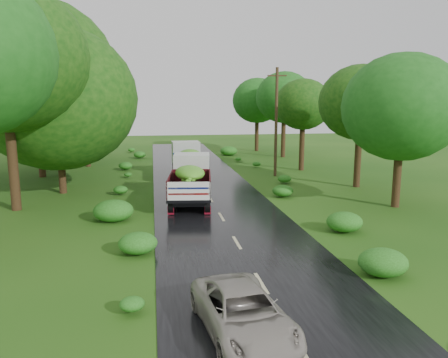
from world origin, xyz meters
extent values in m
plane|color=#19460F|center=(0.00, 0.00, 0.00)|extent=(120.00, 120.00, 0.00)
cube|color=black|center=(0.00, 5.00, 0.01)|extent=(6.50, 80.00, 0.02)
cube|color=#BFB78C|center=(0.00, -4.00, 0.02)|extent=(0.12, 1.60, 0.00)
cube|color=#BFB78C|center=(0.00, 0.00, 0.02)|extent=(0.12, 1.60, 0.00)
cube|color=#BFB78C|center=(0.00, 4.00, 0.02)|extent=(0.12, 1.60, 0.00)
cube|color=#BFB78C|center=(0.00, 8.00, 0.02)|extent=(0.12, 1.60, 0.00)
cube|color=#BFB78C|center=(0.00, 12.00, 0.02)|extent=(0.12, 1.60, 0.00)
cube|color=#BFB78C|center=(0.00, 16.00, 0.02)|extent=(0.12, 1.60, 0.00)
cube|color=#BFB78C|center=(0.00, 20.00, 0.02)|extent=(0.12, 1.60, 0.00)
cube|color=#BFB78C|center=(0.00, 24.00, 0.02)|extent=(0.12, 1.60, 0.00)
cube|color=#BFB78C|center=(0.00, 28.00, 0.02)|extent=(0.12, 1.60, 0.00)
cube|color=#BFB78C|center=(0.00, 32.00, 0.02)|extent=(0.12, 1.60, 0.00)
cube|color=#BFB78C|center=(0.00, 36.00, 0.02)|extent=(0.12, 1.60, 0.00)
cube|color=#BFB78C|center=(0.00, 40.00, 0.02)|extent=(0.12, 1.60, 0.00)
cube|color=black|center=(-1.23, 11.03, 0.61)|extent=(2.26, 5.46, 0.26)
cylinder|color=black|center=(-1.90, 13.06, 0.47)|extent=(0.38, 0.97, 0.94)
cylinder|color=black|center=(-0.08, 12.83, 0.47)|extent=(0.38, 0.97, 0.94)
cylinder|color=black|center=(-2.28, 9.95, 0.47)|extent=(0.38, 0.97, 0.94)
cylinder|color=black|center=(-0.47, 9.73, 0.47)|extent=(0.38, 0.97, 0.94)
cylinder|color=black|center=(-2.40, 8.99, 0.47)|extent=(0.38, 0.97, 0.94)
cylinder|color=black|center=(-0.58, 8.77, 0.47)|extent=(0.38, 0.97, 0.94)
cube|color=maroon|center=(-2.44, 8.68, 0.26)|extent=(0.32, 0.08, 0.42)
cube|color=maroon|center=(-0.62, 8.45, 0.26)|extent=(0.32, 0.08, 0.42)
cube|color=silver|center=(-0.97, 13.13, 1.64)|extent=(2.28, 2.03, 1.79)
cube|color=black|center=(-1.35, 10.05, 0.82)|extent=(2.64, 4.28, 0.15)
cube|color=#460C13|center=(-2.38, 10.18, 1.34)|extent=(0.57, 4.02, 0.89)
cube|color=#460C13|center=(-0.31, 9.93, 1.34)|extent=(0.57, 4.02, 0.89)
cube|color=#460C13|center=(-1.10, 12.02, 1.34)|extent=(2.16, 0.34, 0.89)
cube|color=silver|center=(-1.59, 8.08, 1.34)|extent=(2.16, 0.34, 0.89)
ellipsoid|color=#3D9A1C|center=(-1.35, 10.05, 1.90)|extent=(2.22, 3.59, 0.94)
cube|color=black|center=(-0.67, 19.03, 0.61)|extent=(1.75, 5.31, 0.26)
cylinder|color=black|center=(-1.62, 20.93, 0.47)|extent=(0.29, 0.94, 0.94)
cylinder|color=black|center=(0.19, 20.97, 0.47)|extent=(0.29, 0.94, 0.94)
cylinder|color=black|center=(-1.55, 17.81, 0.47)|extent=(0.29, 0.94, 0.94)
cylinder|color=black|center=(0.27, 17.86, 0.47)|extent=(0.29, 0.94, 0.94)
cylinder|color=black|center=(-1.52, 16.85, 0.47)|extent=(0.29, 0.94, 0.94)
cylinder|color=black|center=(0.29, 16.90, 0.47)|extent=(0.29, 0.94, 0.94)
cube|color=maroon|center=(-1.52, 16.54, 0.26)|extent=(0.32, 0.05, 0.42)
cube|color=maroon|center=(0.30, 16.58, 0.26)|extent=(0.32, 0.05, 0.42)
cube|color=silver|center=(-0.72, 21.14, 1.63)|extent=(2.11, 1.83, 1.78)
cube|color=black|center=(-0.64, 18.05, 0.81)|extent=(2.25, 4.08, 0.15)
cube|color=navy|center=(-1.68, 18.02, 1.33)|extent=(0.17, 4.03, 0.89)
cube|color=navy|center=(0.39, 18.08, 1.33)|extent=(0.17, 4.03, 0.89)
cube|color=navy|center=(-0.69, 20.03, 1.33)|extent=(2.16, 0.13, 0.89)
cube|color=silver|center=(-0.60, 16.07, 1.33)|extent=(2.16, 0.13, 0.89)
ellipsoid|color=#3D9A1C|center=(-0.64, 18.05, 1.89)|extent=(1.89, 3.43, 0.94)
imported|color=#A29A90|center=(-1.18, -2.86, 0.58)|extent=(2.37, 4.25, 1.12)
cylinder|color=#382616|center=(5.87, 19.10, 4.01)|extent=(0.27, 0.27, 8.02)
cube|color=#382616|center=(5.87, 19.10, 7.42)|extent=(1.39, 0.43, 0.10)
cylinder|color=black|center=(-10.34, 11.15, 4.40)|extent=(0.49, 0.49, 8.80)
ellipsoid|color=#0F410C|center=(-10.34, 11.15, 7.74)|extent=(4.07, 4.07, 3.66)
cylinder|color=black|center=(-8.77, 15.19, 3.26)|extent=(0.44, 0.44, 6.52)
ellipsoid|color=#0F410C|center=(-8.77, 15.19, 5.74)|extent=(4.36, 4.36, 3.92)
cylinder|color=black|center=(-11.42, 21.46, 4.40)|extent=(0.49, 0.49, 8.79)
ellipsoid|color=#0F410C|center=(-11.42, 21.46, 7.74)|extent=(4.80, 4.80, 4.32)
cylinder|color=black|center=(-8.80, 26.37, 3.28)|extent=(0.44, 0.44, 6.56)
ellipsoid|color=#0F410C|center=(-8.80, 26.37, 5.77)|extent=(3.89, 3.89, 3.50)
cylinder|color=black|center=(-11.12, 31.78, 4.33)|extent=(0.49, 0.49, 8.65)
ellipsoid|color=#0F410C|center=(-11.12, 31.78, 7.61)|extent=(4.42, 4.42, 3.98)
cylinder|color=black|center=(-10.10, 36.86, 4.30)|extent=(0.49, 0.49, 8.59)
ellipsoid|color=#0F410C|center=(-10.10, 36.86, 7.56)|extent=(3.50, 3.50, 3.15)
cylinder|color=black|center=(9.55, 8.59, 3.01)|extent=(0.42, 0.42, 6.02)
ellipsoid|color=#185615|center=(9.55, 8.59, 5.30)|extent=(3.52, 3.52, 3.16)
cylinder|color=black|center=(10.01, 14.09, 3.13)|extent=(0.43, 0.43, 6.27)
ellipsoid|color=#185615|center=(10.01, 14.09, 5.51)|extent=(3.28, 3.28, 2.95)
cylinder|color=black|center=(8.75, 21.45, 3.03)|extent=(0.43, 0.43, 6.07)
ellipsoid|color=#185615|center=(8.75, 21.45, 5.34)|extent=(3.01, 3.01, 2.71)
cylinder|color=black|center=(9.74, 29.85, 3.38)|extent=(0.44, 0.44, 6.76)
ellipsoid|color=#185615|center=(9.74, 29.85, 5.95)|extent=(3.36, 3.36, 3.02)
cylinder|color=black|center=(8.40, 35.65, 3.20)|extent=(0.43, 0.43, 6.40)
ellipsoid|color=#185615|center=(8.40, 35.65, 5.63)|extent=(3.33, 3.33, 3.00)
camera|label=1|loc=(-3.21, -12.45, 5.63)|focal=35.00mm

